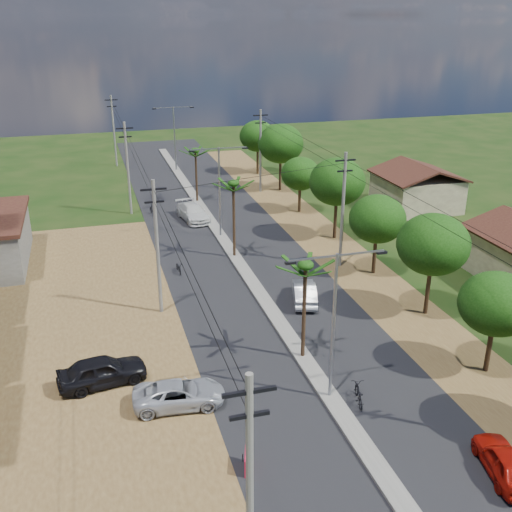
{
  "coord_description": "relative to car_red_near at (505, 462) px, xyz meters",
  "views": [
    {
      "loc": [
        -10.75,
        -23.72,
        18.29
      ],
      "look_at": [
        -0.29,
        12.66,
        3.0
      ],
      "focal_mm": 42.0,
      "sensor_mm": 36.0,
      "label": 1
    }
  ],
  "objects": [
    {
      "name": "utility_pole_w_c",
      "position": [
        -12.0,
        41.19,
        4.09
      ],
      "size": [
        1.6,
        0.24,
        9.0
      ],
      "color": "#605E56",
      "rests_on": "ground"
    },
    {
      "name": "ground",
      "position": [
        -5.0,
        7.19,
        -0.67
      ],
      "size": [
        160.0,
        160.0,
        0.0
      ],
      "primitive_type": "plane",
      "color": "black",
      "rests_on": "ground"
    },
    {
      "name": "palm_median_mid",
      "position": [
        -5.0,
        27.19,
        5.23
      ],
      "size": [
        2.0,
        2.0,
        6.55
      ],
      "color": "black",
      "rests_on": "ground"
    },
    {
      "name": "moto_rider_west_b",
      "position": [
        -10.0,
        40.15,
        -0.17
      ],
      "size": [
        0.86,
        1.73,
        1.0
      ],
      "primitive_type": "imported",
      "rotation": [
        0.0,
        0.0,
        0.24
      ],
      "color": "black",
      "rests_on": "ground"
    },
    {
      "name": "car_white_far",
      "position": [
        -6.5,
        37.47,
        0.08
      ],
      "size": [
        2.89,
        5.46,
        1.51
      ],
      "primitive_type": "imported",
      "rotation": [
        0.0,
        0.0,
        0.15
      ],
      "color": "beige",
      "rests_on": "ground"
    },
    {
      "name": "median",
      "position": [
        -5.0,
        25.19,
        -0.58
      ],
      "size": [
        1.0,
        90.0,
        0.18
      ],
      "primitive_type": "cube",
      "color": "#605E56",
      "rests_on": "ground"
    },
    {
      "name": "moto_rider_east",
      "position": [
        -3.76,
        6.42,
        -0.19
      ],
      "size": [
        1.11,
        1.95,
        0.97
      ],
      "primitive_type": "imported",
      "rotation": [
        0.0,
        0.0,
        2.88
      ],
      "color": "black",
      "rests_on": "ground"
    },
    {
      "name": "car_parked_silver",
      "position": [
        -12.5,
        8.69,
        -0.03
      ],
      "size": [
        4.79,
        2.54,
        1.28
      ],
      "primitive_type": "imported",
      "rotation": [
        0.0,
        0.0,
        1.48
      ],
      "color": "#AAAEB3",
      "rests_on": "ground"
    },
    {
      "name": "car_parked_dark",
      "position": [
        -16.11,
        11.68,
        0.12
      ],
      "size": [
        4.87,
        2.56,
        1.58
      ],
      "primitive_type": "imported",
      "rotation": [
        0.0,
        0.0,
        1.72
      ],
      "color": "black",
      "rests_on": "ground"
    },
    {
      "name": "tree_east_g",
      "position": [
        4.8,
        45.19,
        4.57
      ],
      "size": [
        5.0,
        5.0,
        7.38
      ],
      "color": "black",
      "rests_on": "ground"
    },
    {
      "name": "utility_pole_w_a",
      "position": [
        -12.0,
        -2.81,
        4.09
      ],
      "size": [
        1.6,
        0.24,
        9.0
      ],
      "color": "#605E56",
      "rests_on": "ground"
    },
    {
      "name": "tree_east_b",
      "position": [
        4.3,
        7.19,
        3.44
      ],
      "size": [
        4.0,
        4.0,
        5.83
      ],
      "color": "black",
      "rests_on": "ground"
    },
    {
      "name": "palm_median_far",
      "position": [
        -5.0,
        43.19,
        4.59
      ],
      "size": [
        2.0,
        2.0,
        5.85
      ],
      "color": "black",
      "rests_on": "ground"
    },
    {
      "name": "car_silver_mid",
      "position": [
        -2.39,
        18.02,
        0.03
      ],
      "size": [
        2.56,
        4.47,
        1.39
      ],
      "primitive_type": "imported",
      "rotation": [
        0.0,
        0.0,
        2.87
      ],
      "color": "#AAAEB3",
      "rests_on": "ground"
    },
    {
      "name": "dirt_lot_west",
      "position": [
        -20.0,
        15.19,
        -0.65
      ],
      "size": [
        18.0,
        46.0,
        0.04
      ],
      "primitive_type": "cube",
      "color": "brown",
      "rests_on": "ground"
    },
    {
      "name": "tree_east_h",
      "position": [
        4.5,
        53.19,
        3.97
      ],
      "size": [
        4.4,
        4.4,
        6.52
      ],
      "color": "black",
      "rests_on": "ground"
    },
    {
      "name": "streetlight_mid",
      "position": [
        -5.0,
        32.19,
        4.11
      ],
      "size": [
        5.1,
        0.18,
        8.0
      ],
      "color": "gray",
      "rests_on": "ground"
    },
    {
      "name": "moto_rider_west_a",
      "position": [
        -9.84,
        25.34,
        -0.26
      ],
      "size": [
        0.61,
        1.59,
        0.83
      ],
      "primitive_type": "imported",
      "rotation": [
        0.0,
        0.0,
        0.04
      ],
      "color": "black",
      "rests_on": "ground"
    },
    {
      "name": "house_east_far",
      "position": [
        16.0,
        35.19,
        1.72
      ],
      "size": [
        7.6,
        7.5,
        4.6
      ],
      "color": "gray",
      "rests_on": "ground"
    },
    {
      "name": "utility_pole_e_c",
      "position": [
        2.5,
        45.19,
        4.09
      ],
      "size": [
        1.6,
        0.24,
        9.0
      ],
      "color": "#605E56",
      "rests_on": "ground"
    },
    {
      "name": "tree_east_d",
      "position": [
        4.4,
        21.19,
        3.67
      ],
      "size": [
        4.2,
        4.2,
        6.13
      ],
      "color": "black",
      "rests_on": "ground"
    },
    {
      "name": "utility_pole_e_b",
      "position": [
        2.5,
        23.19,
        4.09
      ],
      "size": [
        1.6,
        0.24,
        9.0
      ],
      "color": "#605E56",
      "rests_on": "ground"
    },
    {
      "name": "streetlight_far",
      "position": [
        -5.0,
        57.19,
        4.11
      ],
      "size": [
        5.1,
        0.18,
        8.0
      ],
      "color": "gray",
      "rests_on": "ground"
    },
    {
      "name": "palm_median_near",
      "position": [
        -5.0,
        11.19,
        4.87
      ],
      "size": [
        2.0,
        2.0,
        6.15
      ],
      "color": "black",
      "rests_on": "ground"
    },
    {
      "name": "tree_east_f",
      "position": [
        4.2,
        37.19,
        3.22
      ],
      "size": [
        3.8,
        3.8,
        5.52
      ],
      "color": "black",
      "rests_on": "ground"
    },
    {
      "name": "roadside_sign",
      "position": [
        -10.5,
        3.32,
        -0.21
      ],
      "size": [
        0.39,
        1.08,
        0.92
      ],
      "rotation": [
        0.0,
        0.0,
        -0.29
      ],
      "color": "#B2102E",
      "rests_on": "ground"
    },
    {
      "name": "dirt_shoulder_east",
      "position": [
        3.5,
        22.19,
        -0.66
      ],
      "size": [
        5.0,
        90.0,
        0.03
      ],
      "primitive_type": "cube",
      "color": "brown",
      "rests_on": "ground"
    },
    {
      "name": "streetlight_near",
      "position": [
        -5.0,
        7.19,
        4.11
      ],
      "size": [
        5.1,
        0.18,
        8.0
      ],
      "color": "gray",
      "rests_on": "ground"
    },
    {
      "name": "car_red_near",
      "position": [
        0.0,
        0.0,
        0.0
      ],
      "size": [
        2.38,
        4.18,
        1.34
      ],
      "primitive_type": "imported",
      "rotation": [
        0.0,
        0.0,
        2.93
      ],
      "color": "#9C1108",
      "rests_on": "ground"
    },
    {
      "name": "tree_east_c",
      "position": [
        4.7,
        14.19,
        4.19
      ],
      "size": [
        4.6,
        4.6,
        6.83
      ],
      "color": "black",
      "rests_on": "ground"
    },
    {
      "name": "road",
      "position": [
        -5.0,
        22.19,
        -0.65
      ],
      "size": [
        12.0,
        110.0,
        0.04
      ],
      "primitive_type": "cube",
      "color": "black",
      "rests_on": "ground"
    },
    {
      "name": "tree_east_e",
      "position": [
        4.6,
        29.19,
        4.42
      ],
      "size": [
        4.8,
        4.8,
        7.14
      ],
      "color": "black",
      "rests_on": "ground"
    },
    {
      "name": "utility_pole_w_b",
      "position": [
        -12.0,
        19.19,
        4.09
      ],
      "size": [
        1.6,
        0.24,
        9.0
      ],
      "color": "#605E56",
      "rests_on": "ground"
    },
    {
      "name": "utility_pole_w_d",
      "position": [
        -12.0,
        62.19,
        4.09
      ],
      "size": [
        1.6,
        0.24,
        9.0
      ],
      "color": "#605E56",
      "rests_on": "ground"
    }
  ]
}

